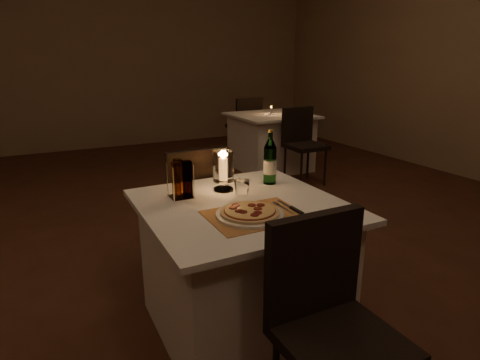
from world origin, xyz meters
name	(u,v)px	position (x,y,z in m)	size (l,w,h in m)	color
floor	(205,304)	(0.00, 0.00, -0.01)	(8.00, 10.00, 0.02)	#4A2517
wall_back	(83,55)	(0.00, 5.01, 1.50)	(8.00, 0.02, 3.00)	#957756
main_table	(242,267)	(0.10, -0.30, 0.37)	(1.00, 1.00, 0.74)	white
chair_near	(328,310)	(0.10, -1.01, 0.55)	(0.42, 0.42, 0.90)	black
chair_far	(194,197)	(0.10, 0.41, 0.55)	(0.42, 0.42, 0.90)	black
placemat	(255,215)	(0.08, -0.48, 0.74)	(0.45, 0.34, 0.00)	#B8793F
plate	(250,215)	(0.05, -0.48, 0.75)	(0.32, 0.32, 0.01)	white
pizza	(250,211)	(0.05, -0.48, 0.77)	(0.28, 0.28, 0.02)	#D8B77F
fork	(281,207)	(0.25, -0.45, 0.75)	(0.02, 0.18, 0.00)	silver
knife	(294,209)	(0.28, -0.51, 0.75)	(0.02, 0.22, 0.01)	black
tumbler	(242,188)	(0.16, -0.19, 0.78)	(0.09, 0.09, 0.09)	white
water_bottle	(270,162)	(0.41, -0.07, 0.87)	(0.08, 0.08, 0.32)	#5CA157
hurricane_candle	(223,167)	(0.11, -0.06, 0.87)	(0.12, 0.12, 0.23)	white
cruet_caddy	(181,181)	(-0.15, -0.08, 0.84)	(0.12, 0.12, 0.21)	white
neighbor_table_right	(270,141)	(2.00, 2.56, 0.37)	(1.00, 1.00, 0.74)	white
neighbor_chair_ra	(302,138)	(2.00, 1.85, 0.55)	(0.42, 0.42, 0.90)	black
neighbor_chair_rb	(246,121)	(2.00, 3.28, 0.55)	(0.42, 0.42, 0.90)	black
neighbor_candle_right	(271,111)	(2.00, 2.56, 0.79)	(0.03, 0.03, 0.11)	white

